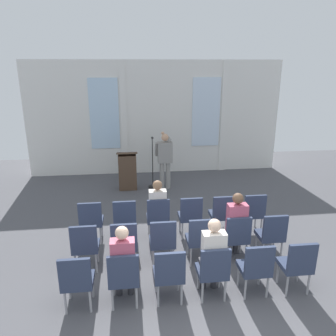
{
  "coord_description": "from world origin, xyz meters",
  "views": [
    {
      "loc": [
        -0.86,
        -3.8,
        3.56
      ],
      "look_at": [
        0.04,
        3.85,
        1.11
      ],
      "focal_mm": 35.03,
      "sensor_mm": 36.0,
      "label": 1
    }
  ],
  "objects_px": {
    "chair_r0_c5": "(253,211)",
    "chair_r1_c0": "(85,244)",
    "chair_r0_c0": "(91,219)",
    "chair_r0_c1": "(125,217)",
    "chair_r1_c1": "(124,242)",
    "chair_r1_c2": "(163,239)",
    "mic_stand": "(153,177)",
    "chair_r1_c3": "(200,237)",
    "chair_r0_c4": "(222,212)",
    "chair_r2_c5": "(297,263)",
    "chair_r2_c1": "(124,275)",
    "chair_r2_c3": "(213,269)",
    "audience_r0_c2": "(158,206)",
    "audience_r2_c1": "(123,261)",
    "audience_r1_c4": "(236,223)",
    "chair_r2_c2": "(169,272)",
    "chair_r0_c2": "(158,216)",
    "audience_r2_c3": "(213,254)",
    "speaker": "(165,157)",
    "chair_r0_c3": "(190,214)",
    "chair_r2_c0": "(77,279)",
    "chair_r1_c4": "(236,235)",
    "chair_r1_c5": "(272,233)",
    "lectern": "(128,171)",
    "chair_r2_c4": "(256,266)"
  },
  "relations": [
    {
      "from": "chair_r1_c3",
      "to": "chair_r1_c4",
      "type": "bearing_deg",
      "value": 0.0
    },
    {
      "from": "chair_r0_c4",
      "to": "chair_r0_c5",
      "type": "distance_m",
      "value": 0.69
    },
    {
      "from": "chair_r0_c0",
      "to": "chair_r0_c1",
      "type": "bearing_deg",
      "value": 0.0
    },
    {
      "from": "chair_r0_c2",
      "to": "chair_r0_c4",
      "type": "bearing_deg",
      "value": 0.0
    },
    {
      "from": "speaker",
      "to": "chair_r1_c1",
      "type": "xyz_separation_m",
      "value": [
        -1.15,
        -3.93,
        -0.43
      ]
    },
    {
      "from": "chair_r0_c0",
      "to": "chair_r0_c3",
      "type": "relative_size",
      "value": 1.0
    },
    {
      "from": "speaker",
      "to": "chair_r1_c3",
      "type": "bearing_deg",
      "value": -86.76
    },
    {
      "from": "chair_r0_c5",
      "to": "chair_r1_c5",
      "type": "distance_m",
      "value": 0.98
    },
    {
      "from": "audience_r2_c3",
      "to": "speaker",
      "type": "bearing_deg",
      "value": 92.64
    },
    {
      "from": "chair_r1_c1",
      "to": "chair_r1_c2",
      "type": "relative_size",
      "value": 1.0
    },
    {
      "from": "chair_r0_c2",
      "to": "audience_r1_c4",
      "type": "distance_m",
      "value": 1.66
    },
    {
      "from": "chair_r0_c5",
      "to": "chair_r1_c0",
      "type": "distance_m",
      "value": 3.57
    },
    {
      "from": "chair_r2_c3",
      "to": "audience_r0_c2",
      "type": "bearing_deg",
      "value": 108.53
    },
    {
      "from": "mic_stand",
      "to": "chair_r0_c5",
      "type": "height_order",
      "value": "mic_stand"
    },
    {
      "from": "chair_r1_c3",
      "to": "chair_r0_c4",
      "type": "bearing_deg",
      "value": 55.06
    },
    {
      "from": "chair_r1_c5",
      "to": "chair_r2_c0",
      "type": "distance_m",
      "value": 3.57
    },
    {
      "from": "chair_r0_c5",
      "to": "audience_r2_c1",
      "type": "height_order",
      "value": "audience_r2_c1"
    },
    {
      "from": "chair_r1_c4",
      "to": "chair_r2_c5",
      "type": "xyz_separation_m",
      "value": [
        0.69,
        -0.98,
        0.0
      ]
    },
    {
      "from": "chair_r1_c4",
      "to": "chair_r2_c5",
      "type": "bearing_deg",
      "value": -55.06
    },
    {
      "from": "chair_r0_c3",
      "to": "chair_r1_c5",
      "type": "distance_m",
      "value": 1.69
    },
    {
      "from": "chair_r1_c4",
      "to": "chair_r2_c1",
      "type": "distance_m",
      "value": 2.28
    },
    {
      "from": "chair_r1_c5",
      "to": "chair_r2_c2",
      "type": "bearing_deg",
      "value": -154.49
    },
    {
      "from": "chair_r0_c2",
      "to": "audience_r1_c4",
      "type": "height_order",
      "value": "audience_r1_c4"
    },
    {
      "from": "chair_r0_c1",
      "to": "audience_r2_c1",
      "type": "relative_size",
      "value": 0.71
    },
    {
      "from": "chair_r1_c3",
      "to": "chair_r2_c5",
      "type": "distance_m",
      "value": 1.69
    },
    {
      "from": "mic_stand",
      "to": "audience_r0_c2",
      "type": "xyz_separation_m",
      "value": [
        -0.11,
        -3.0,
        0.39
      ]
    },
    {
      "from": "chair_r1_c1",
      "to": "audience_r2_c1",
      "type": "xyz_separation_m",
      "value": [
        0.0,
        -0.9,
        0.2
      ]
    },
    {
      "from": "chair_r1_c1",
      "to": "chair_r2_c1",
      "type": "relative_size",
      "value": 1.0
    },
    {
      "from": "chair_r0_c4",
      "to": "chair_r0_c5",
      "type": "xyz_separation_m",
      "value": [
        0.69,
        0.0,
        0.0
      ]
    },
    {
      "from": "audience_r0_c2",
      "to": "chair_r1_c4",
      "type": "xyz_separation_m",
      "value": [
        1.37,
        -1.07,
        -0.19
      ]
    },
    {
      "from": "audience_r0_c2",
      "to": "chair_r1_c5",
      "type": "height_order",
      "value": "audience_r0_c2"
    },
    {
      "from": "chair_r0_c0",
      "to": "chair_r2_c5",
      "type": "bearing_deg",
      "value": -29.79
    },
    {
      "from": "lectern",
      "to": "chair_r0_c4",
      "type": "height_order",
      "value": "lectern"
    },
    {
      "from": "audience_r0_c2",
      "to": "chair_r0_c4",
      "type": "xyz_separation_m",
      "value": [
        1.37,
        -0.08,
        -0.19
      ]
    },
    {
      "from": "lectern",
      "to": "chair_r1_c2",
      "type": "bearing_deg",
      "value": -81.1
    },
    {
      "from": "audience_r0_c2",
      "to": "audience_r2_c3",
      "type": "relative_size",
      "value": 0.95
    },
    {
      "from": "chair_r0_c3",
      "to": "chair_r2_c1",
      "type": "distance_m",
      "value": 2.4
    },
    {
      "from": "chair_r2_c0",
      "to": "speaker",
      "type": "bearing_deg",
      "value": 69.51
    },
    {
      "from": "chair_r0_c1",
      "to": "chair_r1_c1",
      "type": "xyz_separation_m",
      "value": [
        0.0,
        -0.98,
        0.0
      ]
    },
    {
      "from": "chair_r0_c0",
      "to": "chair_r2_c0",
      "type": "bearing_deg",
      "value": -90.0
    },
    {
      "from": "chair_r0_c4",
      "to": "chair_r1_c3",
      "type": "bearing_deg",
      "value": -124.94
    },
    {
      "from": "mic_stand",
      "to": "chair_r1_c3",
      "type": "bearing_deg",
      "value": -81.94
    },
    {
      "from": "chair_r2_c3",
      "to": "chair_r2_c4",
      "type": "height_order",
      "value": "same"
    },
    {
      "from": "audience_r0_c2",
      "to": "chair_r2_c0",
      "type": "xyz_separation_m",
      "value": [
        -1.37,
        -2.05,
        -0.19
      ]
    },
    {
      "from": "chair_r1_c5",
      "to": "chair_r2_c5",
      "type": "xyz_separation_m",
      "value": [
        0.0,
        -0.98,
        0.0
      ]
    },
    {
      "from": "mic_stand",
      "to": "chair_r2_c3",
      "type": "relative_size",
      "value": 1.65
    },
    {
      "from": "audience_r1_c4",
      "to": "chair_r2_c2",
      "type": "relative_size",
      "value": 1.44
    },
    {
      "from": "chair_r0_c0",
      "to": "chair_r2_c2",
      "type": "height_order",
      "value": "same"
    },
    {
      "from": "chair_r0_c3",
      "to": "chair_r2_c0",
      "type": "height_order",
      "value": "same"
    },
    {
      "from": "chair_r2_c3",
      "to": "chair_r1_c0",
      "type": "bearing_deg",
      "value": 154.49
    }
  ]
}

